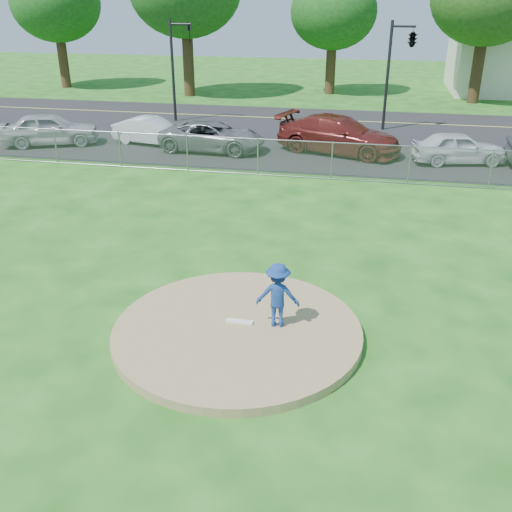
# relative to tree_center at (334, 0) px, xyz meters

# --- Properties ---
(ground) EXTENTS (120.00, 120.00, 0.00)m
(ground) POSITION_rel_tree_center_xyz_m (1.00, -24.00, -6.47)
(ground) COLOR #185412
(ground) RESTS_ON ground
(pitchers_mound) EXTENTS (5.40, 5.40, 0.20)m
(pitchers_mound) POSITION_rel_tree_center_xyz_m (1.00, -34.00, -6.37)
(pitchers_mound) COLOR #91794F
(pitchers_mound) RESTS_ON ground
(pitching_rubber) EXTENTS (0.60, 0.15, 0.04)m
(pitching_rubber) POSITION_rel_tree_center_xyz_m (1.00, -33.80, -6.25)
(pitching_rubber) COLOR white
(pitching_rubber) RESTS_ON pitchers_mound
(chain_link_fence) EXTENTS (40.00, 0.06, 1.50)m
(chain_link_fence) POSITION_rel_tree_center_xyz_m (1.00, -22.00, -5.72)
(chain_link_fence) COLOR gray
(chain_link_fence) RESTS_ON ground
(parking_lot) EXTENTS (50.00, 8.00, 0.01)m
(parking_lot) POSITION_rel_tree_center_xyz_m (1.00, -17.50, -6.46)
(parking_lot) COLOR black
(parking_lot) RESTS_ON ground
(street) EXTENTS (60.00, 7.00, 0.01)m
(street) POSITION_rel_tree_center_xyz_m (1.00, -10.00, -6.47)
(street) COLOR black
(street) RESTS_ON ground
(tree_center) EXTENTS (6.16, 6.16, 9.84)m
(tree_center) POSITION_rel_tree_center_xyz_m (0.00, 0.00, 0.00)
(tree_center) COLOR #3A2315
(tree_center) RESTS_ON ground
(traffic_signal_left) EXTENTS (1.28, 0.20, 5.60)m
(traffic_signal_left) POSITION_rel_tree_center_xyz_m (-7.76, -12.00, -3.11)
(traffic_signal_left) COLOR black
(traffic_signal_left) RESTS_ON ground
(traffic_signal_center) EXTENTS (1.42, 2.48, 5.60)m
(traffic_signal_center) POSITION_rel_tree_center_xyz_m (4.97, -12.00, -1.86)
(traffic_signal_center) COLOR black
(traffic_signal_center) RESTS_ON ground
(pitcher) EXTENTS (0.98, 0.61, 1.45)m
(pitcher) POSITION_rel_tree_center_xyz_m (1.83, -33.71, -5.54)
(pitcher) COLOR navy
(pitcher) RESTS_ON pitchers_mound
(traffic_cone) EXTENTS (0.31, 0.31, 0.61)m
(traffic_cone) POSITION_rel_tree_center_xyz_m (-6.37, -18.32, -6.15)
(traffic_cone) COLOR #DA640B
(traffic_cone) RESTS_ON parking_lot
(parked_car_silver) EXTENTS (4.91, 3.46, 1.55)m
(parked_car_silver) POSITION_rel_tree_center_xyz_m (-12.03, -18.96, -5.68)
(parked_car_silver) COLOR #ABAAAF
(parked_car_silver) RESTS_ON parking_lot
(parked_car_white) EXTENTS (4.11, 2.13, 1.29)m
(parked_car_white) POSITION_rel_tree_center_xyz_m (-7.19, -17.80, -5.81)
(parked_car_white) COLOR silver
(parked_car_white) RESTS_ON parking_lot
(parked_car_gray) EXTENTS (5.04, 2.50, 1.37)m
(parked_car_gray) POSITION_rel_tree_center_xyz_m (-3.90, -18.50, -5.77)
(parked_car_gray) COLOR slate
(parked_car_gray) RESTS_ON parking_lot
(parked_car_darkred) EXTENTS (6.27, 4.05, 1.69)m
(parked_car_darkred) POSITION_rel_tree_center_xyz_m (1.97, -17.67, -5.61)
(parked_car_darkred) COLOR #5C1A17
(parked_car_darkred) RESTS_ON parking_lot
(parked_car_pearl) EXTENTS (4.26, 2.45, 1.36)m
(parked_car_pearl) POSITION_rel_tree_center_xyz_m (7.22, -18.43, -5.78)
(parked_car_pearl) COLOR silver
(parked_car_pearl) RESTS_ON parking_lot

